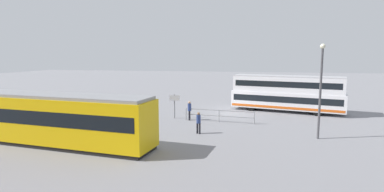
# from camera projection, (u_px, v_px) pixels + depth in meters

# --- Properties ---
(ground_plane) EXTENTS (160.00, 160.00, 0.00)m
(ground_plane) POSITION_uv_depth(u_px,v_px,m) (233.00, 114.00, 31.49)
(ground_plane) COLOR gray
(double_decker_bus) EXTENTS (11.64, 5.10, 3.79)m
(double_decker_bus) POSITION_uv_depth(u_px,v_px,m) (287.00, 93.00, 32.35)
(double_decker_bus) COLOR white
(double_decker_bus) RESTS_ON ground
(tram_yellow) EXTENTS (14.46, 4.20, 3.40)m
(tram_yellow) POSITION_uv_depth(u_px,v_px,m) (52.00, 118.00, 20.49)
(tram_yellow) COLOR #E5B70C
(tram_yellow) RESTS_ON ground
(pedestrian_near_railing) EXTENTS (0.33, 0.36, 1.76)m
(pedestrian_near_railing) POSITION_uv_depth(u_px,v_px,m) (189.00, 109.00, 28.22)
(pedestrian_near_railing) COLOR black
(pedestrian_near_railing) RESTS_ON ground
(pedestrian_crossing) EXTENTS (0.42, 0.42, 1.65)m
(pedestrian_crossing) POSITION_uv_depth(u_px,v_px,m) (199.00, 121.00, 23.34)
(pedestrian_crossing) COLOR black
(pedestrian_crossing) RESTS_ON ground
(pedestrian_railing) EXTENTS (6.25, 0.71, 1.08)m
(pedestrian_railing) POSITION_uv_depth(u_px,v_px,m) (219.00, 114.00, 27.44)
(pedestrian_railing) COLOR gray
(pedestrian_railing) RESTS_ON ground
(info_sign) EXTENTS (0.93, 0.27, 2.29)m
(info_sign) POSITION_uv_depth(u_px,v_px,m) (174.00, 102.00, 28.90)
(info_sign) COLOR slate
(info_sign) RESTS_ON ground
(street_lamp) EXTENTS (0.36, 0.36, 6.70)m
(street_lamp) POSITION_uv_depth(u_px,v_px,m) (321.00, 84.00, 21.52)
(street_lamp) COLOR #4C4C51
(street_lamp) RESTS_ON ground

